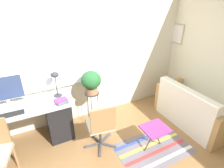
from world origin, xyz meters
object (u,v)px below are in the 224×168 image
Objects in this scene: monitor at (5,91)px; mouse at (29,110)px; office_chair_swivel at (101,125)px; folding_stool at (155,130)px; plant_stand at (92,97)px; keyboard at (10,115)px; book_stack at (61,101)px; potted_plant at (91,81)px; couch_loveseat at (191,111)px; desk_lamp at (55,78)px.

monitor reaches higher than mouse.
office_chair_swivel reaches higher than folding_stool.
mouse reaches higher than plant_stand.
book_stack is at bearing -1.28° from keyboard.
book_stack is 0.52× the size of folding_stool.
keyboard is 5.32× the size of mouse.
mouse is (0.27, -0.31, -0.25)m from monitor.
office_chair_swivel is at bearing -99.58° from potted_plant.
folding_stool is (-1.09, -0.20, 0.09)m from couch_loveseat.
couch_loveseat is 2.11× the size of plant_stand.
monitor is 0.60× the size of office_chair_swivel.
office_chair_swivel is (0.98, -0.48, -0.30)m from mouse.
book_stack is 0.51× the size of potted_plant.
keyboard is at bearing -160.75° from desk_lamp.
book_stack is (0.49, 0.00, 0.02)m from mouse.
keyboard is at bearing -172.35° from plant_stand.
plant_stand is (1.36, 0.18, -0.15)m from keyboard.
plant_stand is 1.60× the size of potted_plant.
mouse is 0.17× the size of folding_stool.
book_stack is at bearing 0.22° from mouse.
potted_plant reaches higher than mouse.
folding_stool is (0.66, -1.09, -0.56)m from potted_plant.
potted_plant is (-1.75, 0.89, 0.65)m from couch_loveseat.
mouse is 0.49m from book_stack.
monitor reaches higher than office_chair_swivel.
book_stack reaches higher than couch_loveseat.
monitor is at bearing 177.77° from desk_lamp.
potted_plant is (1.36, 0.18, 0.18)m from keyboard.
plant_stand is at bearing 7.65° from keyboard.
keyboard is 0.56× the size of plant_stand.
keyboard is 1.37m from office_chair_swivel.
office_chair_swivel is (0.49, -0.76, -0.63)m from desk_lamp.
mouse is 0.16× the size of desk_lamp.
keyboard is at bearing -13.96° from office_chair_swivel.
keyboard is (0.01, -0.29, -0.26)m from monitor.
mouse is 0.11× the size of plant_stand.
monitor reaches higher than desk_lamp.
potted_plant is at bearing 18.36° from book_stack.
book_stack is at bearing -161.64° from potted_plant.
office_chair_swivel is at bearing -21.90° from keyboard.
potted_plant is (0.60, 0.20, 0.15)m from book_stack.
plant_stand is at bearing -91.64° from office_chair_swivel.
keyboard is 1.78× the size of book_stack.
plant_stand is (0.60, 0.20, -0.18)m from book_stack.
monitor is 3.35m from couch_loveseat.
office_chair_swivel reaches higher than couch_loveseat.
monitor is 0.36× the size of couch_loveseat.
office_chair_swivel is 1.27× the size of plant_stand.
book_stack is (0.01, -0.28, -0.31)m from desk_lamp.
office_chair_swivel is at bearing 152.49° from folding_stool.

